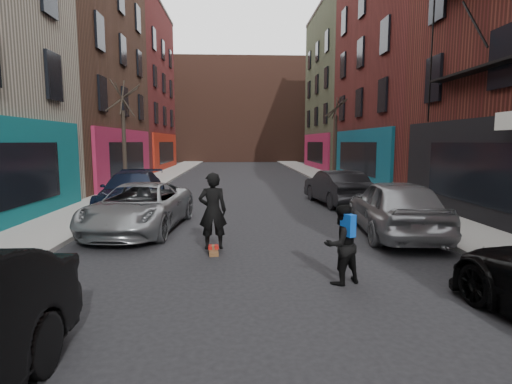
{
  "coord_description": "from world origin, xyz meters",
  "views": [
    {
      "loc": [
        -0.45,
        -2.81,
        2.73
      ],
      "look_at": [
        -0.02,
        6.11,
        1.6
      ],
      "focal_mm": 28.0,
      "sensor_mm": 36.0,
      "label": 1
    }
  ],
  "objects": [
    {
      "name": "parked_right_end",
      "position": [
        3.87,
        14.27,
        0.75
      ],
      "size": [
        2.13,
        4.73,
        1.51
      ],
      "primitive_type": "imported",
      "rotation": [
        0.0,
        0.0,
        3.26
      ],
      "color": "black",
      "rests_on": "ground"
    },
    {
      "name": "tree_right_far",
      "position": [
        6.2,
        24.0,
        3.53
      ],
      "size": [
        2.0,
        2.0,
        6.8
      ],
      "primitive_type": null,
      "color": "black",
      "rests_on": "sidewalk_right"
    },
    {
      "name": "tree_left_far",
      "position": [
        -6.2,
        18.0,
        3.38
      ],
      "size": [
        2.0,
        2.0,
        6.5
      ],
      "primitive_type": null,
      "color": "black",
      "rests_on": "sidewalk_left"
    },
    {
      "name": "skateboard",
      "position": [
        -1.05,
        6.86,
        0.05
      ],
      "size": [
        0.3,
        0.82,
        0.1
      ],
      "primitive_type": "cube",
      "rotation": [
        0.0,
        0.0,
        0.1
      ],
      "color": "brown",
      "rests_on": "ground"
    },
    {
      "name": "parked_left_far",
      "position": [
        -3.45,
        9.49,
        0.73
      ],
      "size": [
        2.88,
        5.43,
        1.45
      ],
      "primitive_type": "imported",
      "rotation": [
        0.0,
        0.0,
        -0.09
      ],
      "color": "gray",
      "rests_on": "ground"
    },
    {
      "name": "sidewalk_left",
      "position": [
        -6.25,
        30.0,
        0.07
      ],
      "size": [
        2.5,
        84.0,
        0.13
      ],
      "primitive_type": "cube",
      "color": "gray",
      "rests_on": "ground"
    },
    {
      "name": "sidewalk_right",
      "position": [
        6.25,
        30.0,
        0.07
      ],
      "size": [
        2.5,
        84.0,
        0.13
      ],
      "primitive_type": "cube",
      "color": "gray",
      "rests_on": "ground"
    },
    {
      "name": "parked_right_far",
      "position": [
        4.13,
        8.45,
        0.84
      ],
      "size": [
        2.44,
        5.12,
        1.69
      ],
      "primitive_type": "imported",
      "rotation": [
        0.0,
        0.0,
        3.05
      ],
      "color": "gray",
      "rests_on": "ground"
    },
    {
      "name": "parked_left_end",
      "position": [
        -4.6,
        13.07,
        0.77
      ],
      "size": [
        2.56,
        5.48,
        1.55
      ],
      "primitive_type": "imported",
      "rotation": [
        0.0,
        0.0,
        0.08
      ],
      "color": "black",
      "rests_on": "ground"
    },
    {
      "name": "building_far",
      "position": [
        0.0,
        56.0,
        7.0
      ],
      "size": [
        40.0,
        10.0,
        14.0
      ],
      "primitive_type": "cube",
      "color": "#47281E",
      "rests_on": "ground"
    },
    {
      "name": "skateboarder",
      "position": [
        -1.05,
        6.86,
        1.05
      ],
      "size": [
        0.73,
        0.52,
        1.89
      ],
      "primitive_type": "imported",
      "rotation": [
        0.0,
        0.0,
        3.24
      ],
      "color": "black",
      "rests_on": "skateboard"
    },
    {
      "name": "pedestrian",
      "position": [
        1.54,
        4.56,
        0.78
      ],
      "size": [
        0.92,
        0.84,
        1.55
      ],
      "rotation": [
        0.0,
        0.0,
        3.55
      ],
      "color": "black",
      "rests_on": "ground"
    }
  ]
}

